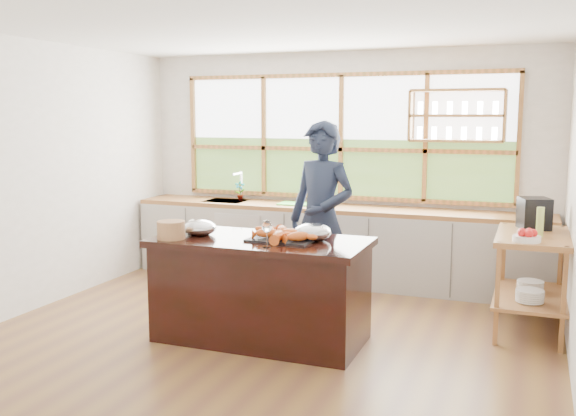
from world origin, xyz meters
The scene contains 18 objects.
ground_plane centered at (0.00, 0.00, 0.00)m, with size 5.00×5.00×0.00m, color brown.
room_shell centered at (0.02, 0.51, 1.75)m, with size 5.02×4.52×2.71m.
back_counter centered at (-0.02, 1.94, 0.45)m, with size 4.90×0.63×0.90m.
right_shelf_unit centered at (2.19, 0.89, 0.60)m, with size 0.62×1.10×0.90m.
island centered at (0.00, -0.20, 0.45)m, with size 1.85×0.90×0.90m.
cook centered at (0.27, 0.65, 0.95)m, with size 0.69×0.46×1.90m, color #1A2237.
potted_plant centered at (-1.24, 2.00, 1.02)m, with size 0.13×0.09×0.25m, color slate.
cutting_board centered at (-0.47, 1.94, 0.91)m, with size 0.40×0.30×0.01m, color #51D142.
espresso_machine centered at (2.19, 1.18, 1.05)m, with size 0.26×0.27×0.29m, color black.
wine_bottle centered at (2.24, 0.78, 1.03)m, with size 0.07×0.07×0.26m, color #A4BE54.
fruit_bowl centered at (2.14, 0.50, 0.94)m, with size 0.23×0.23×0.11m.
slate_board centered at (0.20, -0.18, 0.91)m, with size 0.55×0.40×0.02m, color black.
lobster_pile centered at (0.19, -0.19, 0.96)m, with size 0.55×0.48×0.08m.
mixing_bowl_left centered at (-0.58, -0.22, 0.96)m, with size 0.30×0.30×0.14m, color #B5B7BD.
mixing_bowl_right centered at (0.43, -0.08, 0.97)m, with size 0.32×0.32×0.15m, color #B5B7BD.
wine_glass centered at (0.19, -0.50, 1.06)m, with size 0.08×0.08×0.22m.
wicker_basket centered at (-0.72, -0.47, 0.98)m, with size 0.24×0.24×0.15m, color tan.
parchment_roll centered at (-0.76, -0.05, 0.94)m, with size 0.08×0.08×0.30m, color white.
Camera 1 is at (2.17, -5.17, 1.96)m, focal length 40.00 mm.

